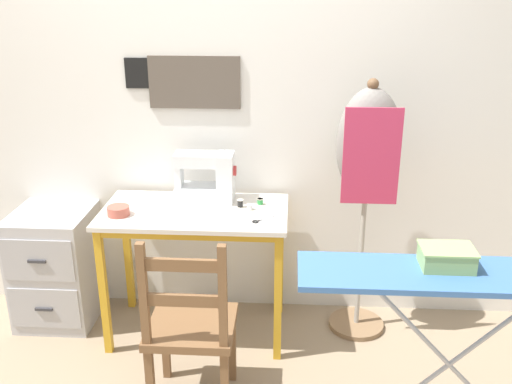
{
  "coord_description": "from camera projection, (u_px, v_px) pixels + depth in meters",
  "views": [
    {
      "loc": [
        0.51,
        -2.55,
        1.92
      ],
      "look_at": [
        0.34,
        0.25,
        0.88
      ],
      "focal_mm": 40.0,
      "sensor_mm": 36.0,
      "label": 1
    }
  ],
  "objects": [
    {
      "name": "thread_spool_far_edge",
      "position": [
        260.0,
        202.0,
        3.15
      ],
      "size": [
        0.04,
        0.04,
        0.04
      ],
      "color": "green",
      "rests_on": "sewing_table"
    },
    {
      "name": "scissors",
      "position": [
        261.0,
        220.0,
        2.94
      ],
      "size": [
        0.13,
        0.11,
        0.01
      ],
      "color": "silver",
      "rests_on": "sewing_table"
    },
    {
      "name": "sewing_machine",
      "position": [
        208.0,
        178.0,
        3.17
      ],
      "size": [
        0.34,
        0.18,
        0.3
      ],
      "color": "white",
      "rests_on": "sewing_table"
    },
    {
      "name": "filing_cabinet",
      "position": [
        57.0,
        266.0,
        3.37
      ],
      "size": [
        0.44,
        0.47,
        0.68
      ],
      "color": "#B7B7BC",
      "rests_on": "ground_plane"
    },
    {
      "name": "ground_plane",
      "position": [
        191.0,
        359.0,
        3.09
      ],
      "size": [
        14.0,
        14.0,
        0.0
      ],
      "primitive_type": "plane",
      "color": "gray"
    },
    {
      "name": "wooden_chair",
      "position": [
        190.0,
        328.0,
        2.62
      ],
      "size": [
        0.4,
        0.38,
        0.91
      ],
      "color": "brown",
      "rests_on": "ground_plane"
    },
    {
      "name": "wall_back",
      "position": [
        201.0,
        103.0,
        3.22
      ],
      "size": [
        10.0,
        0.07,
        2.55
      ],
      "color": "silver",
      "rests_on": "ground_plane"
    },
    {
      "name": "ironing_board",
      "position": [
        460.0,
        284.0,
        2.26
      ],
      "size": [
        1.29,
        0.31,
        0.85
      ],
      "color": "#3D6BAD",
      "rests_on": "ground_plane"
    },
    {
      "name": "thread_spool_mid_table",
      "position": [
        250.0,
        207.0,
        3.08
      ],
      "size": [
        0.04,
        0.04,
        0.03
      ],
      "color": "silver",
      "rests_on": "sewing_table"
    },
    {
      "name": "storage_box",
      "position": [
        447.0,
        257.0,
        2.27
      ],
      "size": [
        0.21,
        0.16,
        0.09
      ],
      "color": "#8EB266",
      "rests_on": "ironing_board"
    },
    {
      "name": "thread_spool_near_machine",
      "position": [
        240.0,
        203.0,
        3.11
      ],
      "size": [
        0.04,
        0.04,
        0.04
      ],
      "color": "black",
      "rests_on": "sewing_table"
    },
    {
      "name": "fabric_bowl",
      "position": [
        118.0,
        211.0,
        3.0
      ],
      "size": [
        0.12,
        0.12,
        0.05
      ],
      "color": "#B25647",
      "rests_on": "sewing_table"
    },
    {
      "name": "dress_form",
      "position": [
        368.0,
        157.0,
        3.01
      ],
      "size": [
        0.34,
        0.32,
        1.46
      ],
      "color": "#846647",
      "rests_on": "ground_plane"
    },
    {
      "name": "sewing_table",
      "position": [
        195.0,
        228.0,
        3.11
      ],
      "size": [
        1.01,
        0.55,
        0.76
      ],
      "color": "silver",
      "rests_on": "ground_plane"
    }
  ]
}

